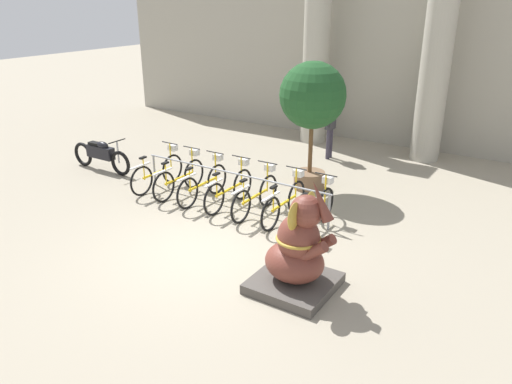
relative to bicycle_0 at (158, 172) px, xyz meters
The scene contains 16 objects.
ground_plane 3.50m from the bicycle_0, 31.68° to the right, with size 60.00×60.00×0.00m, color #9E937F.
building_facade 7.83m from the bicycle_0, 66.39° to the left, with size 20.00×0.20×6.00m.
column_left 6.29m from the bicycle_0, 78.26° to the left, with size 0.98×0.98×5.16m.
column_right 7.78m from the bicycle_0, 50.71° to the left, with size 0.98×0.98×5.16m.
bike_rack 2.09m from the bicycle_0, ahead, with size 4.76×0.05×0.77m.
bicycle_0 is the anchor object (origin of this frame).
bicycle_1 0.69m from the bicycle_0, ahead, with size 0.48×1.77×1.03m.
bicycle_2 1.39m from the bicycle_0, ahead, with size 0.48×1.77×1.03m.
bicycle_3 2.08m from the bicycle_0, ahead, with size 0.48×1.77×1.03m.
bicycle_4 2.77m from the bicycle_0, ahead, with size 0.48×1.77×1.03m.
bicycle_5 3.46m from the bicycle_0, ahead, with size 0.48×1.77×1.03m.
bicycle_6 4.16m from the bicycle_0, ahead, with size 0.48×1.77×1.03m.
elephant_statue 5.33m from the bicycle_0, 23.22° to the right, with size 1.24×1.24×1.91m.
motorcycle 2.17m from the bicycle_0, behind, with size 2.09×0.55×0.92m.
person_pedestrian 5.05m from the bicycle_0, 61.12° to the left, with size 0.23×0.47×1.75m.
potted_tree 3.99m from the bicycle_0, 33.00° to the left, with size 1.52×1.52×3.00m.
Camera 1 is at (5.09, -6.34, 4.37)m, focal length 35.00 mm.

